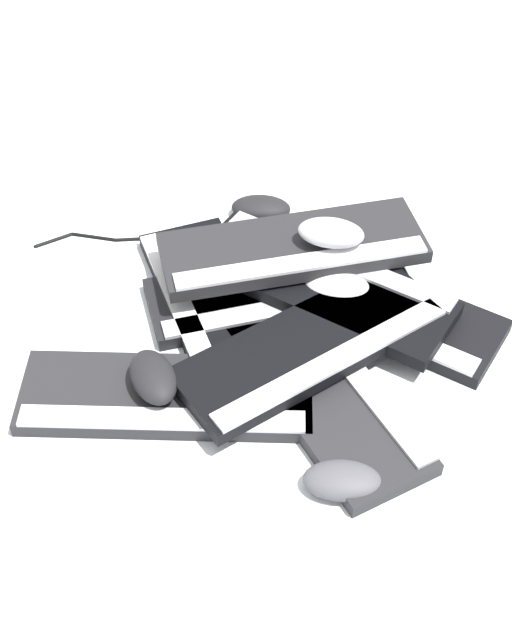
# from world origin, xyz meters

# --- Properties ---
(ground_plane) EXTENTS (3.20, 3.20, 0.00)m
(ground_plane) POSITION_xyz_m (0.00, 0.00, 0.00)
(ground_plane) COLOR silver
(keyboard_0) EXTENTS (0.42, 0.41, 0.03)m
(keyboard_0) POSITION_xyz_m (0.13, -0.05, 0.01)
(keyboard_0) COLOR black
(keyboard_0) RESTS_ON ground
(keyboard_1) EXTENTS (0.46, 0.32, 0.03)m
(keyboard_1) POSITION_xyz_m (0.11, 0.14, 0.01)
(keyboard_1) COLOR #232326
(keyboard_1) RESTS_ON ground
(keyboard_2) EXTENTS (0.45, 0.37, 0.03)m
(keyboard_2) POSITION_xyz_m (-0.09, 0.01, 0.01)
(keyboard_2) COLOR #232326
(keyboard_2) RESTS_ON ground
(keyboard_3) EXTENTS (0.45, 0.19, 0.03)m
(keyboard_3) POSITION_xyz_m (-0.09, -0.18, 0.01)
(keyboard_3) COLOR black
(keyboard_3) RESTS_ON ground
(keyboard_4) EXTENTS (0.43, 0.41, 0.03)m
(keyboard_4) POSITION_xyz_m (0.06, -0.14, 0.01)
(keyboard_4) COLOR black
(keyboard_4) RESTS_ON ground
(keyboard_5) EXTENTS (0.45, 0.19, 0.03)m
(keyboard_5) POSITION_xyz_m (-0.01, -0.16, 0.04)
(keyboard_5) COLOR black
(keyboard_5) RESTS_ON keyboard_4
(keyboard_6) EXTENTS (0.43, 0.40, 0.03)m
(keyboard_6) POSITION_xyz_m (0.06, -0.19, 0.07)
(keyboard_6) COLOR #232326
(keyboard_6) RESTS_ON keyboard_5
(keyboard_7) EXTENTS (0.34, 0.46, 0.03)m
(keyboard_7) POSITION_xyz_m (-0.06, -0.03, 0.04)
(keyboard_7) COLOR black
(keyboard_7) RESTS_ON keyboard_2
(mouse_0) EXTENTS (0.13, 0.10, 0.04)m
(mouse_0) POSITION_xyz_m (0.18, -0.32, 0.02)
(mouse_0) COLOR black
(mouse_0) RESTS_ON ground
(mouse_1) EXTENTS (0.12, 0.09, 0.04)m
(mouse_1) POSITION_xyz_m (-0.00, -0.21, 0.11)
(mouse_1) COLOR #B7B7BC
(mouse_1) RESTS_ON keyboard_6
(mouse_2) EXTENTS (0.13, 0.12, 0.04)m
(mouse_2) POSITION_xyz_m (0.13, 0.14, 0.05)
(mouse_2) COLOR black
(mouse_2) RESTS_ON keyboard_1
(mouse_3) EXTENTS (0.12, 0.09, 0.04)m
(mouse_3) POSITION_xyz_m (-0.04, -0.16, 0.05)
(mouse_3) COLOR silver
(mouse_3) RESTS_ON keyboard_3
(mouse_4) EXTENTS (0.13, 0.11, 0.04)m
(mouse_4) POSITION_xyz_m (-0.19, 0.16, 0.02)
(mouse_4) COLOR #4C4C51
(mouse_4) RESTS_ON ground
(cable_0) EXTENTS (0.41, 0.26, 0.01)m
(cable_0) POSITION_xyz_m (0.31, -0.18, 0.00)
(cable_0) COLOR black
(cable_0) RESTS_ON ground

